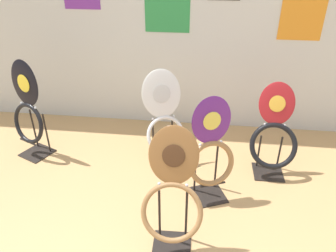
# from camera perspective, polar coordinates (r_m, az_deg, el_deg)

# --- Properties ---
(wall_back) EXTENTS (8.00, 0.07, 2.60)m
(wall_back) POSITION_cam_1_polar(r_m,az_deg,el_deg) (3.64, 3.83, 19.01)
(wall_back) COLOR silver
(wall_back) RESTS_ON ground_plane
(toilet_seat_display_white_plain) EXTENTS (0.47, 0.44, 0.94)m
(toilet_seat_display_white_plain) POSITION_cam_1_polar(r_m,az_deg,el_deg) (3.13, -0.73, 0.92)
(toilet_seat_display_white_plain) COLOR black
(toilet_seat_display_white_plain) RESTS_ON ground_plane
(toilet_seat_display_woodgrain) EXTENTS (0.43, 0.34, 0.94)m
(toilet_seat_display_woodgrain) POSITION_cam_1_polar(r_m,az_deg,el_deg) (2.28, 0.76, -12.82)
(toilet_seat_display_woodgrain) COLOR black
(toilet_seat_display_woodgrain) RESTS_ON ground_plane
(toilet_seat_display_purple_note) EXTENTS (0.43, 0.37, 0.94)m
(toilet_seat_display_purple_note) POSITION_cam_1_polar(r_m,az_deg,el_deg) (2.73, 7.52, -5.29)
(toilet_seat_display_purple_note) COLOR black
(toilet_seat_display_purple_note) RESTS_ON ground_plane
(toilet_seat_display_crimson_swirl) EXTENTS (0.44, 0.35, 0.88)m
(toilet_seat_display_crimson_swirl) POSITION_cam_1_polar(r_m,az_deg,el_deg) (3.16, 17.94, -1.91)
(toilet_seat_display_crimson_swirl) COLOR black
(toilet_seat_display_crimson_swirl) RESTS_ON ground_plane
(toilet_seat_display_jazz_black) EXTENTS (0.44, 0.37, 1.02)m
(toilet_seat_display_jazz_black) POSITION_cam_1_polar(r_m,az_deg,el_deg) (3.53, -23.16, 1.88)
(toilet_seat_display_jazz_black) COLOR black
(toilet_seat_display_jazz_black) RESTS_ON ground_plane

